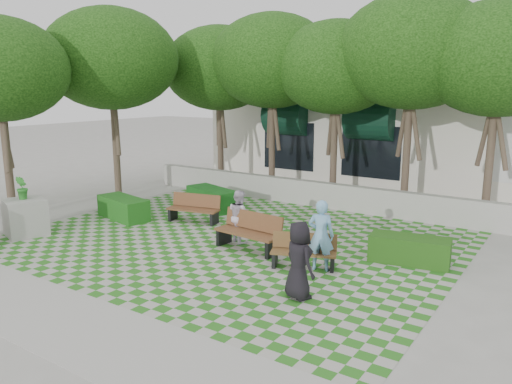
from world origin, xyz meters
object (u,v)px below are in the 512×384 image
Objects in this scene: hedge_midleft at (212,199)px; person_blue at (321,235)px; hedge_east at (409,250)px; planter_back at (25,215)px; bench_mid at (249,232)px; hedge_west at (123,208)px; person_white at (239,216)px; bench_west at (194,209)px; bench_east at (304,252)px; person_dark at (299,260)px.

person_blue reaches higher than hedge_midleft.
hedge_east is 10.87m from planter_back.
bench_mid is 5.30m from hedge_west.
bench_mid is 2.32m from person_blue.
person_white is at bearing 27.93° from planter_back.
bench_west is at bearing 161.84° from bench_mid.
hedge_east is (2.02, 1.74, -0.06)m from bench_east.
planter_back reaches higher than bench_east.
hedge_midleft is 6.13m from planter_back.
bench_mid is 4.78m from hedge_midleft.
person_blue reaches higher than person_white.
bench_east reaches higher than hedge_east.
person_dark is (5.71, -3.34, 0.39)m from bench_west.
person_blue reaches higher than hedge_west.
planter_back is at bearing 54.47° from person_white.
hedge_midleft is at bearing 167.73° from hedge_east.
bench_east is 2.67m from hedge_east.
bench_mid is at bearing -10.27° from person_dark.
person_dark is 4.07m from person_white.
hedge_west is at bearing -18.07° from person_blue.
bench_west reaches higher than hedge_east.
person_blue is at bearing -12.84° from bench_east.
bench_east is 6.51m from hedge_midleft.
hedge_east is 4.63m from person_white.
bench_east is at bearing -5.52° from hedge_west.
bench_west is 2.63m from person_white.
hedge_east is (6.97, 0.04, -0.10)m from bench_west.
person_dark is at bearing -38.49° from hedge_midleft.
hedge_midleft is 1.31× the size of person_dark.
hedge_midleft is at bearing 97.58° from bench_west.
person_white reaches higher than bench_east.
person_blue is 2.99m from person_white.
person_blue is (0.41, 0.07, 0.46)m from bench_east.
hedge_midleft reaches higher than hedge_west.
hedge_midleft is (-5.56, 3.39, -0.02)m from bench_east.
hedge_midleft is 4.03m from person_white.
person_blue is (5.97, -3.33, 0.49)m from hedge_midleft.
hedge_east is at bearing -141.70° from person_white.
planter_back is (-2.55, -5.57, 0.22)m from hedge_midleft.
planter_back is (-10.13, -3.92, 0.26)m from hedge_east.
bench_east is 0.81× the size of hedge_west.
bench_east is 5.23m from bench_west.
planter_back is (-8.11, -2.18, 0.20)m from bench_east.
planter_back reaches higher than hedge_west.
person_white is (-0.63, 0.44, 0.26)m from bench_mid.
person_white reaches higher than hedge_east.
bench_east is at bearing -31.42° from bench_west.
bench_mid is 1.20× the size of person_dark.
hedge_midleft is at bearing 59.56° from hedge_west.
person_white is (-4.51, -0.94, 0.41)m from hedge_east.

